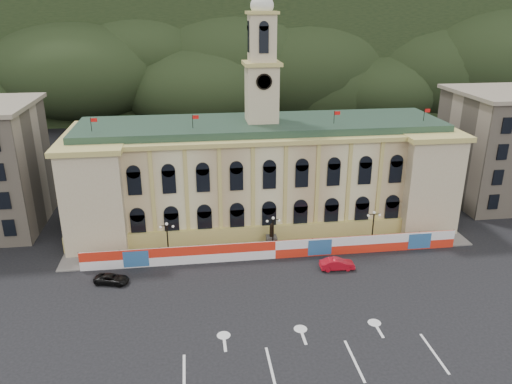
{
  "coord_description": "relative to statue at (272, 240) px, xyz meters",
  "views": [
    {
      "loc": [
        -10.4,
        -42.87,
        31.7
      ],
      "look_at": [
        -2.17,
        18.0,
        8.39
      ],
      "focal_mm": 35.0,
      "sensor_mm": 36.0,
      "label": 1
    }
  ],
  "objects": [
    {
      "name": "lamp_center",
      "position": [
        0.0,
        -1.0,
        1.89
      ],
      "size": [
        1.96,
        0.44,
        5.15
      ],
      "color": "black",
      "rests_on": "ground"
    },
    {
      "name": "hoarding_fence",
      "position": [
        0.06,
        -2.93,
        0.06
      ],
      "size": [
        50.0,
        0.44,
        2.5
      ],
      "color": "red",
      "rests_on": "ground"
    },
    {
      "name": "city_hall",
      "position": [
        0.0,
        9.63,
        6.66
      ],
      "size": [
        56.2,
        17.6,
        37.1
      ],
      "color": "beige",
      "rests_on": "ground"
    },
    {
      "name": "pavement",
      "position": [
        0.0,
        -0.25,
        -1.11
      ],
      "size": [
        56.0,
        5.5,
        0.16
      ],
      "primitive_type": "cube",
      "color": "slate",
      "rests_on": "ground"
    },
    {
      "name": "ground",
      "position": [
        0.0,
        -18.0,
        -1.19
      ],
      "size": [
        260.0,
        260.0,
        0.0
      ],
      "primitive_type": "plane",
      "color": "black",
      "rests_on": "ground"
    },
    {
      "name": "lamp_right",
      "position": [
        14.0,
        -1.0,
        1.89
      ],
      "size": [
        1.96,
        0.44,
        5.15
      ],
      "color": "black",
      "rests_on": "ground"
    },
    {
      "name": "red_sedan",
      "position": [
        7.29,
        -6.9,
        -0.46
      ],
      "size": [
        1.83,
        4.5,
        1.45
      ],
      "primitive_type": "imported",
      "rotation": [
        0.0,
        0.0,
        1.54
      ],
      "color": "#B30C1B",
      "rests_on": "ground"
    },
    {
      "name": "statue",
      "position": [
        0.0,
        0.0,
        0.0
      ],
      "size": [
        1.4,
        1.4,
        3.72
      ],
      "color": "#595651",
      "rests_on": "ground"
    },
    {
      "name": "black_suv",
      "position": [
        -20.62,
        -6.57,
        -0.61
      ],
      "size": [
        4.01,
        5.12,
        1.16
      ],
      "primitive_type": "imported",
      "rotation": [
        0.0,
        0.0,
        1.31
      ],
      "color": "black",
      "rests_on": "ground"
    },
    {
      "name": "lane_markings",
      "position": [
        0.0,
        -23.0,
        -1.18
      ],
      "size": [
        26.0,
        10.0,
        0.02
      ],
      "primitive_type": null,
      "color": "white",
      "rests_on": "ground"
    },
    {
      "name": "lamp_left",
      "position": [
        -14.0,
        -1.0,
        1.89
      ],
      "size": [
        1.96,
        0.44,
        5.15
      ],
      "color": "black",
      "rests_on": "ground"
    },
    {
      "name": "hill_ridge",
      "position": [
        0.03,
        103.99,
        18.3
      ],
      "size": [
        230.0,
        80.0,
        64.0
      ],
      "color": "black",
      "rests_on": "ground"
    }
  ]
}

